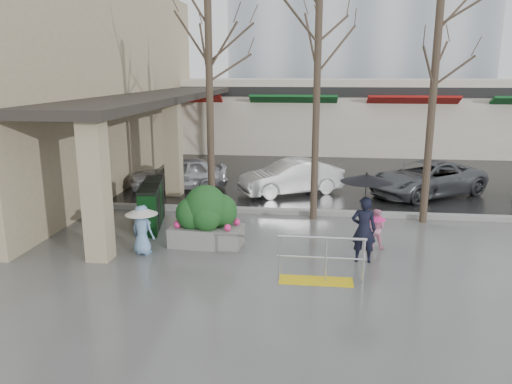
% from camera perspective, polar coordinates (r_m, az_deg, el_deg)
% --- Properties ---
extents(ground, '(120.00, 120.00, 0.00)m').
position_cam_1_polar(ground, '(12.28, 0.75, -7.61)').
color(ground, '#51514F').
rests_on(ground, ground).
extents(street_asphalt, '(120.00, 36.00, 0.01)m').
position_cam_1_polar(street_asphalt, '(33.70, 4.78, 6.04)').
color(street_asphalt, black).
rests_on(street_asphalt, ground).
extents(curb, '(120.00, 0.30, 0.15)m').
position_cam_1_polar(curb, '(16.04, 2.28, -2.20)').
color(curb, gray).
rests_on(curb, ground).
extents(near_building, '(6.00, 18.00, 8.00)m').
position_cam_1_polar(near_building, '(21.91, -21.36, 11.57)').
color(near_building, tan).
rests_on(near_building, ground).
extents(canopy_slab, '(2.80, 18.00, 0.25)m').
position_cam_1_polar(canopy_slab, '(20.31, -10.55, 11.10)').
color(canopy_slab, '#2D2823').
rests_on(canopy_slab, pillar_front).
extents(pillar_front, '(0.55, 0.55, 3.50)m').
position_cam_1_polar(pillar_front, '(12.32, -17.83, 0.31)').
color(pillar_front, tan).
rests_on(pillar_front, ground).
extents(pillar_back, '(0.55, 0.55, 3.50)m').
position_cam_1_polar(pillar_back, '(18.32, -9.44, 4.99)').
color(pillar_back, tan).
rests_on(pillar_back, ground).
extents(storefront_row, '(34.00, 6.74, 4.00)m').
position_cam_1_polar(storefront_row, '(29.46, 8.49, 8.77)').
color(storefront_row, beige).
rests_on(storefront_row, ground).
extents(handrail, '(1.90, 0.50, 1.03)m').
position_cam_1_polar(handrail, '(10.97, 7.23, -8.29)').
color(handrail, yellow).
rests_on(handrail, ground).
extents(tree_west, '(3.20, 3.20, 6.80)m').
position_cam_1_polar(tree_west, '(15.33, -5.43, 15.96)').
color(tree_west, '#382B21').
rests_on(tree_west, ground).
extents(tree_midwest, '(3.20, 3.20, 7.00)m').
position_cam_1_polar(tree_midwest, '(15.00, 7.12, 16.54)').
color(tree_midwest, '#382B21').
rests_on(tree_midwest, ground).
extents(tree_mideast, '(3.20, 3.20, 6.50)m').
position_cam_1_polar(tree_mideast, '(15.34, 19.90, 14.39)').
color(tree_mideast, '#382B21').
rests_on(tree_mideast, ground).
extents(woman, '(1.21, 1.21, 2.19)m').
position_cam_1_polar(woman, '(11.96, 12.33, -1.81)').
color(woman, black).
rests_on(woman, ground).
extents(child_pink, '(0.59, 0.52, 1.04)m').
position_cam_1_polar(child_pink, '(13.18, 13.50, -3.82)').
color(child_pink, pink).
rests_on(child_pink, ground).
extents(child_blue, '(0.81, 0.81, 1.26)m').
position_cam_1_polar(child_blue, '(12.67, -12.90, -3.64)').
color(child_blue, '#749CCE').
rests_on(child_blue, ground).
extents(planter, '(1.91, 1.11, 1.62)m').
position_cam_1_polar(planter, '(13.02, -5.67, -2.84)').
color(planter, gray).
rests_on(planter, ground).
extents(news_boxes, '(0.97, 2.37, 1.29)m').
position_cam_1_polar(news_boxes, '(14.91, -11.81, -1.43)').
color(news_boxes, black).
rests_on(news_boxes, ground).
extents(car_a, '(3.97, 2.53, 1.26)m').
position_cam_1_polar(car_a, '(19.35, -8.84, 2.10)').
color(car_a, '#B6B7BC').
rests_on(car_a, ground).
extents(car_b, '(4.00, 2.97, 1.26)m').
position_cam_1_polar(car_b, '(18.51, 4.03, 1.70)').
color(car_b, silver).
rests_on(car_b, ground).
extents(car_c, '(4.93, 4.27, 1.26)m').
position_cam_1_polar(car_c, '(19.26, 18.87, 1.47)').
color(car_c, '#52565A').
rests_on(car_c, ground).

